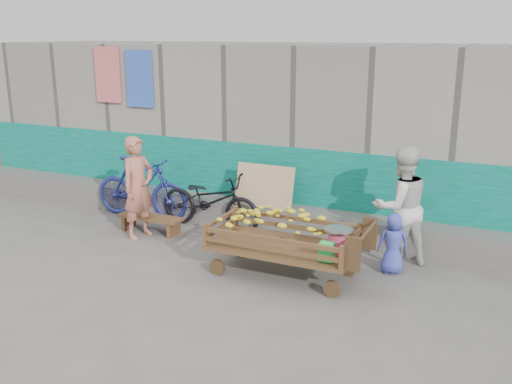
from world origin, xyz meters
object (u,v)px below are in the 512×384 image
at_px(bench, 150,220).
at_px(bicycle_dark, 210,200).
at_px(banana_cart, 281,232).
at_px(child, 393,243).
at_px(bicycle_blue, 141,188).
at_px(woman, 401,207).
at_px(vendor_man, 138,187).

distance_m(bench, bicycle_dark, 1.04).
bearing_deg(banana_cart, bench, 165.26).
bearing_deg(child, bicycle_blue, -28.01).
xyz_separation_m(child, bicycle_dark, (-3.17, 0.56, 0.06)).
bearing_deg(woman, vendor_man, -31.29).
bearing_deg(bicycle_blue, bicycle_dark, -93.17).
distance_m(bench, vendor_man, 0.66).
xyz_separation_m(banana_cart, bench, (-2.61, 0.69, -0.41)).
bearing_deg(child, bench, -20.55).
distance_m(banana_cart, child, 1.56).
relative_size(bench, bicycle_blue, 0.61).
distance_m(banana_cart, bicycle_blue, 3.44).
bearing_deg(bicycle_blue, bench, -138.36).
relative_size(bench, bicycle_dark, 0.60).
height_order(banana_cart, bicycle_blue, bicycle_blue).
height_order(banana_cart, bicycle_dark, bicycle_dark).
bearing_deg(banana_cart, bicycle_dark, 144.69).
bearing_deg(woman, child, 49.92).
xyz_separation_m(vendor_man, child, (4.01, 0.26, -0.40)).
height_order(bench, child, child).
bearing_deg(woman, banana_cart, -1.85).
height_order(child, bicycle_dark, bicycle_dark).
height_order(vendor_man, child, vendor_man).
distance_m(bench, woman, 4.05).
distance_m(child, bicycle_blue, 4.60).
relative_size(woman, bicycle_dark, 0.92).
bearing_deg(bicycle_dark, bicycle_blue, 92.06).
height_order(bench, bicycle_blue, bicycle_blue).
xyz_separation_m(woman, bicycle_dark, (-3.17, 0.20, -0.36)).
bearing_deg(bench, vendor_man, -99.03).
relative_size(vendor_man, woman, 0.96).
distance_m(banana_cart, woman, 1.76).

